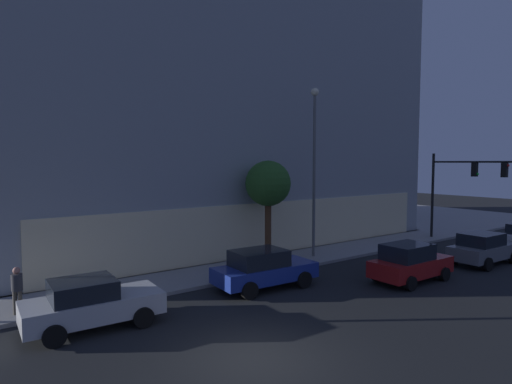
{
  "coord_description": "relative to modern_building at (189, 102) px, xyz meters",
  "views": [
    {
      "loc": [
        -6.55,
        -9.14,
        5.4
      ],
      "look_at": [
        4.4,
        5.93,
        4.08
      ],
      "focal_mm": 29.62,
      "sensor_mm": 36.0,
      "label": 1
    }
  ],
  "objects": [
    {
      "name": "traffic_light_far_corner",
      "position": [
        12.43,
        -14.77,
        -5.7
      ],
      "size": [
        0.47,
        5.18,
        5.85
      ],
      "color": "black",
      "rests_on": "sidewalk_corner"
    },
    {
      "name": "car_blue",
      "position": [
        -4.3,
        -15.18,
        -9.08
      ],
      "size": [
        4.56,
        2.2,
        1.69
      ],
      "color": "navy",
      "rests_on": "ground"
    },
    {
      "name": "car_silver",
      "position": [
        -11.43,
        -15.32,
        -9.12
      ],
      "size": [
        4.35,
        2.21,
        1.63
      ],
      "color": "#B7BABF",
      "rests_on": "ground"
    },
    {
      "name": "car_red",
      "position": [
        1.7,
        -18.23,
        -9.07
      ],
      "size": [
        4.14,
        1.99,
        1.74
      ],
      "color": "maroon",
      "rests_on": "ground"
    },
    {
      "name": "modern_building",
      "position": [
        0.0,
        0.0,
        0.0
      ],
      "size": [
        28.83,
        21.24,
        20.03
      ],
      "color": "#4C4C51",
      "rests_on": "ground"
    },
    {
      "name": "car_grey",
      "position": [
        7.71,
        -18.58,
        -9.09
      ],
      "size": [
        4.37,
        2.07,
        1.68
      ],
      "color": "slate",
      "rests_on": "ground"
    },
    {
      "name": "street_lamp_sidewalk",
      "position": [
        1.32,
        -12.37,
        -4.08
      ],
      "size": [
        0.44,
        0.44,
        9.28
      ],
      "color": "slate",
      "rests_on": "sidewalk_corner"
    },
    {
      "name": "pedestrian_waiting",
      "position": [
        -13.27,
        -13.0,
        -8.8
      ],
      "size": [
        0.36,
        0.36,
        1.67
      ],
      "color": "#4C473D",
      "rests_on": "sidewalk_corner"
    },
    {
      "name": "sidewalk_corner",
      "position": [
        -8.43,
        16.28,
        -9.87
      ],
      "size": [
        80.0,
        60.0,
        0.15
      ],
      "primitive_type": "cube",
      "color": "gray",
      "rests_on": "ground"
    },
    {
      "name": "sidewalk_tree",
      "position": [
        -1.33,
        -11.64,
        -5.73
      ],
      "size": [
        2.43,
        2.43,
        5.34
      ],
      "color": "#53341E",
      "rests_on": "sidewalk_corner"
    },
    {
      "name": "ground_plane",
      "position": [
        -8.43,
        -20.19,
        -9.94
      ],
      "size": [
        120.0,
        120.0,
        0.0
      ],
      "primitive_type": "plane",
      "color": "black"
    }
  ]
}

